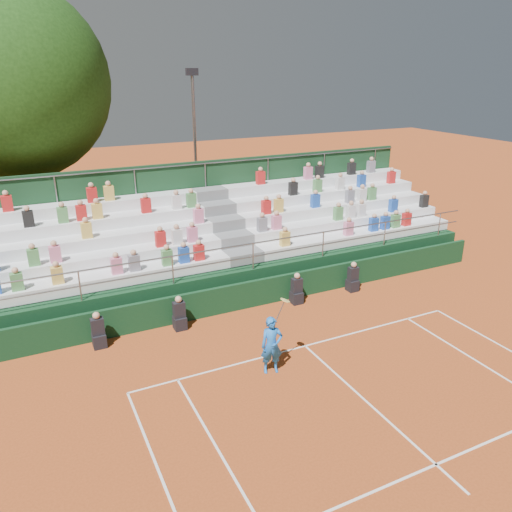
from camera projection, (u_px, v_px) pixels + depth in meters
name	position (u px, v px, depth m)	size (l,w,h in m)	color
ground	(305.00, 346.00, 15.47)	(90.00, 90.00, 0.00)	#AC491C
courtside_wall	(260.00, 292.00, 17.98)	(20.00, 0.15, 1.00)	#0D3119
line_officials	(240.00, 303.00, 17.22)	(9.91, 0.40, 1.19)	black
grandstand	(225.00, 250.00, 20.50)	(20.00, 5.20, 4.40)	#0D3119
tennis_player	(272.00, 345.00, 13.89)	(0.88, 0.54, 2.22)	blue
tree_east	(10.00, 82.00, 20.09)	(7.90, 7.90, 11.50)	#382714
floodlight_mast	(195.00, 137.00, 25.74)	(0.60, 0.25, 8.07)	gray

